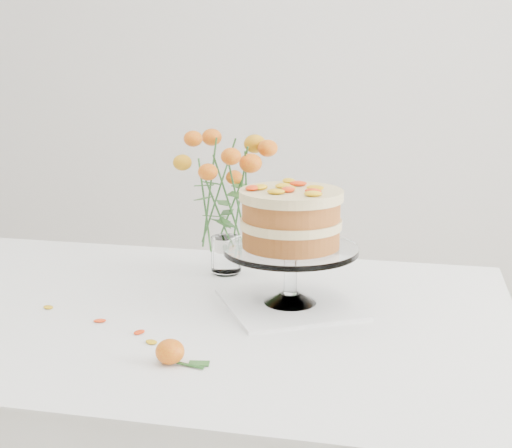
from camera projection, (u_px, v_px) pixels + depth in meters
The scene contains 9 objects.
table at pixel (174, 345), 1.53m from camera, with size 1.43×0.93×0.76m.
napkin at pixel (290, 304), 1.52m from camera, with size 0.26×0.26×0.01m, color white.
cake_stand at pixel (291, 225), 1.48m from camera, with size 0.29×0.29×0.26m.
rose_vase at pixel (226, 187), 1.70m from camera, with size 0.28×0.28×0.37m.
loose_rose_far at pixel (170, 352), 1.24m from camera, with size 0.09×0.05×0.04m.
stray_petal_a at pixel (100, 321), 1.44m from camera, with size 0.03×0.02×0.00m, color #ECB10E.
stray_petal_b at pixel (139, 332), 1.38m from camera, with size 0.03×0.02×0.00m, color #ECB10E.
stray_petal_c at pixel (152, 342), 1.33m from camera, with size 0.03×0.02×0.00m, color #ECB10E.
stray_petal_d at pixel (48, 307), 1.51m from camera, with size 0.03×0.02×0.00m, color #ECB10E.
Camera 1 is at (0.47, -1.35, 1.29)m, focal length 50.00 mm.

